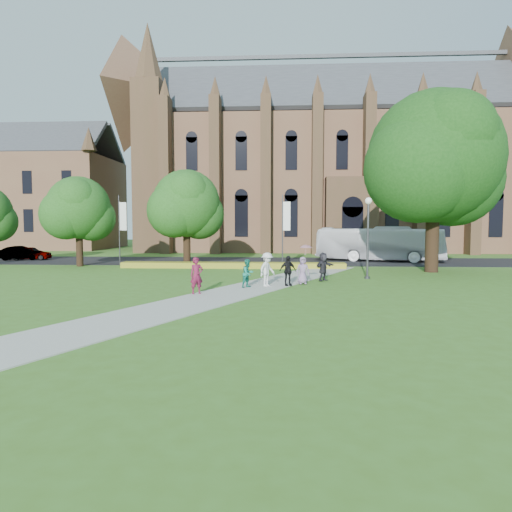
# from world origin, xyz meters

# --- Properties ---
(ground) EXTENTS (160.00, 160.00, 0.00)m
(ground) POSITION_xyz_m (0.00, 0.00, 0.00)
(ground) COLOR #3F661E
(ground) RESTS_ON ground
(road) EXTENTS (160.00, 10.00, 0.02)m
(road) POSITION_xyz_m (0.00, 20.00, 0.01)
(road) COLOR black
(road) RESTS_ON ground
(footpath) EXTENTS (15.58, 28.54, 0.04)m
(footpath) POSITION_xyz_m (0.00, 1.00, 0.02)
(footpath) COLOR #B2B2A8
(footpath) RESTS_ON ground
(flower_hedge) EXTENTS (18.00, 1.40, 0.45)m
(flower_hedge) POSITION_xyz_m (-2.00, 13.20, 0.23)
(flower_hedge) COLOR gold
(flower_hedge) RESTS_ON ground
(cathedral) EXTENTS (52.60, 18.25, 28.00)m
(cathedral) POSITION_xyz_m (10.00, 39.73, 12.98)
(cathedral) COLOR brown
(cathedral) RESTS_ON ground
(building_west) EXTENTS (22.00, 14.00, 18.30)m
(building_west) POSITION_xyz_m (-34.00, 42.00, 9.21)
(building_west) COLOR brown
(building_west) RESTS_ON ground
(streetlamp) EXTENTS (0.44, 0.44, 5.24)m
(streetlamp) POSITION_xyz_m (7.50, 6.50, 3.30)
(streetlamp) COLOR #38383D
(streetlamp) RESTS_ON ground
(large_tree) EXTENTS (9.60, 9.60, 13.20)m
(large_tree) POSITION_xyz_m (13.00, 11.00, 8.37)
(large_tree) COLOR #332114
(large_tree) RESTS_ON ground
(street_tree_0) EXTENTS (5.20, 5.20, 7.50)m
(street_tree_0) POSITION_xyz_m (-15.00, 14.00, 4.87)
(street_tree_0) COLOR #332114
(street_tree_0) RESTS_ON ground
(street_tree_1) EXTENTS (5.60, 5.60, 8.05)m
(street_tree_1) POSITION_xyz_m (-6.00, 14.50, 5.22)
(street_tree_1) COLOR #332114
(street_tree_1) RESTS_ON ground
(banner_pole_0) EXTENTS (0.70, 0.10, 6.00)m
(banner_pole_0) POSITION_xyz_m (2.11, 15.20, 3.39)
(banner_pole_0) COLOR #38383D
(banner_pole_0) RESTS_ON ground
(banner_pole_1) EXTENTS (0.70, 0.10, 6.00)m
(banner_pole_1) POSITION_xyz_m (-11.89, 15.20, 3.39)
(banner_pole_1) COLOR #38383D
(banner_pole_1) RESTS_ON ground
(tour_coach) EXTENTS (12.16, 5.67, 3.30)m
(tour_coach) POSITION_xyz_m (11.21, 20.65, 1.67)
(tour_coach) COLOR white
(tour_coach) RESTS_ON road
(car_0) EXTENTS (4.06, 2.05, 1.33)m
(car_0) POSITION_xyz_m (-22.84, 20.22, 0.68)
(car_0) COLOR gray
(car_0) RESTS_ON road
(car_1) EXTENTS (4.37, 2.43, 1.36)m
(car_1) POSITION_xyz_m (-23.62, 19.94, 0.70)
(car_1) COLOR gray
(car_1) RESTS_ON road
(pedestrian_0) EXTENTS (0.80, 0.72, 1.84)m
(pedestrian_0) POSITION_xyz_m (-2.28, -0.73, 0.96)
(pedestrian_0) COLOR maroon
(pedestrian_0) RESTS_ON footpath
(pedestrian_1) EXTENTS (0.95, 0.96, 1.56)m
(pedestrian_1) POSITION_xyz_m (0.12, 1.69, 0.82)
(pedestrian_1) COLOR #187A64
(pedestrian_1) RESTS_ON footpath
(pedestrian_2) EXTENTS (1.28, 1.41, 1.90)m
(pedestrian_2) POSITION_xyz_m (1.16, 2.25, 0.99)
(pedestrian_2) COLOR silver
(pedestrian_2) RESTS_ON footpath
(pedestrian_3) EXTENTS (1.09, 0.78, 1.71)m
(pedestrian_3) POSITION_xyz_m (2.31, 2.57, 0.90)
(pedestrian_3) COLOR black
(pedestrian_3) RESTS_ON footpath
(pedestrian_4) EXTENTS (0.86, 0.64, 1.58)m
(pedestrian_4) POSITION_xyz_m (3.20, 3.41, 0.83)
(pedestrian_4) COLOR gray
(pedestrian_4) RESTS_ON footpath
(pedestrian_5) EXTENTS (1.46, 1.55, 1.75)m
(pedestrian_5) POSITION_xyz_m (4.53, 4.98, 0.91)
(pedestrian_5) COLOR #29272E
(pedestrian_5) RESTS_ON footpath
(parasol) EXTENTS (0.89, 0.89, 0.61)m
(parasol) POSITION_xyz_m (3.38, 3.51, 1.93)
(parasol) COLOR tan
(parasol) RESTS_ON pedestrian_4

